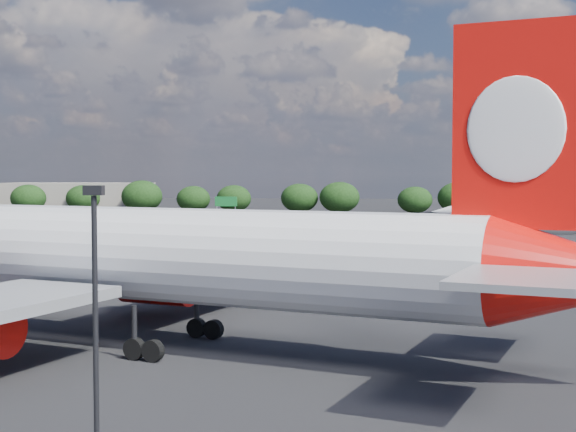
# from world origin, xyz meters

# --- Properties ---
(ground) EXTENTS (500.00, 500.00, 0.00)m
(ground) POSITION_xyz_m (0.00, 60.00, 0.00)
(ground) COLOR black
(ground) RESTS_ON ground
(qantas_airliner) EXTENTS (54.08, 51.93, 18.08)m
(qantas_airliner) POSITION_xyz_m (8.47, 10.69, 5.51)
(qantas_airliner) COLOR white
(qantas_airliner) RESTS_ON ground
(apron_lamp_post) EXTENTS (0.55, 0.30, 10.24)m
(apron_lamp_post) POSITION_xyz_m (13.29, -14.69, 5.76)
(apron_lamp_post) COLOR black
(apron_lamp_post) RESTS_ON ground
(terminal_building) EXTENTS (42.00, 16.00, 8.00)m
(terminal_building) POSITION_xyz_m (-65.00, 192.00, 4.00)
(terminal_building) COLOR gray
(terminal_building) RESTS_ON ground
(highway_sign) EXTENTS (6.00, 0.30, 4.50)m
(highway_sign) POSITION_xyz_m (-18.00, 176.00, 3.13)
(highway_sign) COLOR #146629
(highway_sign) RESTS_ON ground
(billboard_yellow) EXTENTS (5.00, 0.30, 5.50)m
(billboard_yellow) POSITION_xyz_m (12.00, 182.00, 3.87)
(billboard_yellow) COLOR gold
(billboard_yellow) RESTS_ON ground
(horizon_treeline) EXTENTS (202.51, 16.03, 8.83)m
(horizon_treeline) POSITION_xyz_m (8.23, 180.49, 3.94)
(horizon_treeline) COLOR black
(horizon_treeline) RESTS_ON ground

